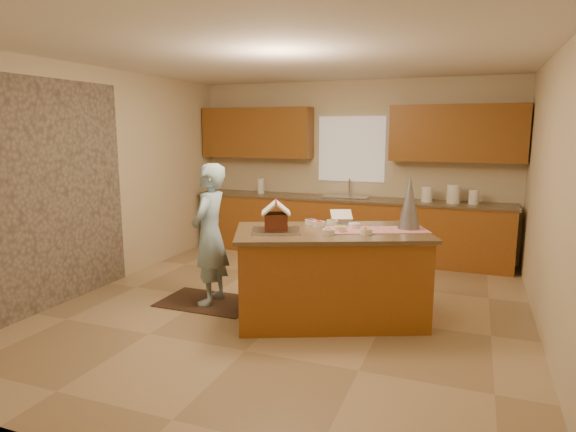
{
  "coord_description": "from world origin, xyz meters",
  "views": [
    {
      "loc": [
        1.83,
        -4.84,
        1.95
      ],
      "look_at": [
        -0.1,
        0.2,
        1.0
      ],
      "focal_mm": 30.62,
      "sensor_mm": 36.0,
      "label": 1
    }
  ],
  "objects_px": {
    "boy": "(210,234)",
    "island_base": "(331,277)",
    "tinsel_tree": "(409,202)",
    "gingerbread_house": "(276,219)"
  },
  "relations": [
    {
      "from": "island_base",
      "to": "gingerbread_house",
      "type": "height_order",
      "value": "gingerbread_house"
    },
    {
      "from": "boy",
      "to": "tinsel_tree",
      "type": "bearing_deg",
      "value": 95.21
    },
    {
      "from": "island_base",
      "to": "boy",
      "type": "bearing_deg",
      "value": 158.03
    },
    {
      "from": "boy",
      "to": "island_base",
      "type": "bearing_deg",
      "value": 85.92
    },
    {
      "from": "boy",
      "to": "gingerbread_house",
      "type": "height_order",
      "value": "boy"
    },
    {
      "from": "tinsel_tree",
      "to": "boy",
      "type": "bearing_deg",
      "value": -169.73
    },
    {
      "from": "island_base",
      "to": "gingerbread_house",
      "type": "distance_m",
      "value": 0.84
    },
    {
      "from": "gingerbread_house",
      "to": "island_base",
      "type": "bearing_deg",
      "value": 28.14
    },
    {
      "from": "tinsel_tree",
      "to": "boy",
      "type": "height_order",
      "value": "boy"
    },
    {
      "from": "tinsel_tree",
      "to": "gingerbread_house",
      "type": "height_order",
      "value": "tinsel_tree"
    }
  ]
}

